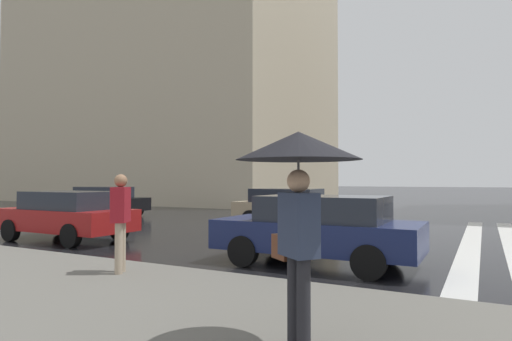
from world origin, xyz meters
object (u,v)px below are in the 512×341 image
car_navy (319,228)px  pedestrian_with_floral_umbrella (298,167)px  pedestrian_approaching_kerb (121,215)px  car_champagne (289,206)px  car_black (105,200)px  car_red (67,214)px

car_navy → pedestrian_with_floral_umbrella: (-4.55, -1.43, 1.09)m
car_navy → pedestrian_approaching_kerb: size_ratio=2.44×
car_champagne → pedestrian_with_floral_umbrella: 12.14m
car_champagne → pedestrian_approaching_kerb: bearing=-174.0°
car_black → car_navy: same height
car_black → pedestrian_with_floral_umbrella: 18.27m
car_navy → car_champagne: 7.38m
pedestrian_approaching_kerb → car_champagne: bearing=6.0°
car_black → car_champagne: same height
pedestrian_with_floral_umbrella → car_champagne: bearing=24.0°
car_champagne → pedestrian_with_floral_umbrella: (-11.05, -4.93, 1.09)m
pedestrian_with_floral_umbrella → pedestrian_approaching_kerb: pedestrian_with_floral_umbrella is taller
car_champagne → pedestrian_approaching_kerb: pedestrian_approaching_kerb is taller
pedestrian_with_floral_umbrella → pedestrian_approaching_kerb: 4.32m
car_red → pedestrian_with_floral_umbrella: size_ratio=2.01×
car_champagne → pedestrian_with_floral_umbrella: size_ratio=2.01×
car_red → pedestrian_approaching_kerb: (-2.92, -5.06, 0.38)m
car_black → car_navy: 14.60m
car_red → car_champagne: same height
car_red → car_black: same height
car_red → car_black: (6.50, 5.51, 0.00)m
pedestrian_with_floral_umbrella → pedestrian_approaching_kerb: (1.63, 3.94, -0.71)m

